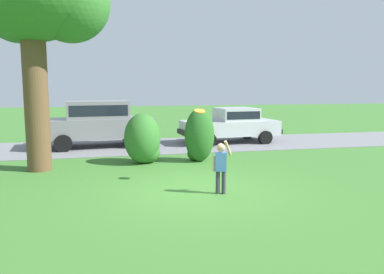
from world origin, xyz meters
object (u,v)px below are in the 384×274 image
object	(u,v)px
parked_suv	(98,121)
frisbee	(200,111)
parked_sedan	(231,124)
child_thrower	(221,164)

from	to	relation	value
parked_suv	frisbee	bearing A→B (deg)	-68.06
parked_sedan	parked_suv	bearing A→B (deg)	179.45
child_thrower	parked_sedan	bearing A→B (deg)	69.84
parked_sedan	frisbee	xyz separation A→B (m)	(-3.11, -6.69, 1.04)
frisbee	child_thrower	bearing A→B (deg)	-77.81
parked_sedan	child_thrower	size ratio (longest dim) A/B	3.52
parked_sedan	child_thrower	world-z (taller)	parked_sedan
parked_suv	child_thrower	bearing A→B (deg)	-69.38
parked_suv	parked_sedan	bearing A→B (deg)	-0.55
parked_suv	child_thrower	size ratio (longest dim) A/B	3.78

